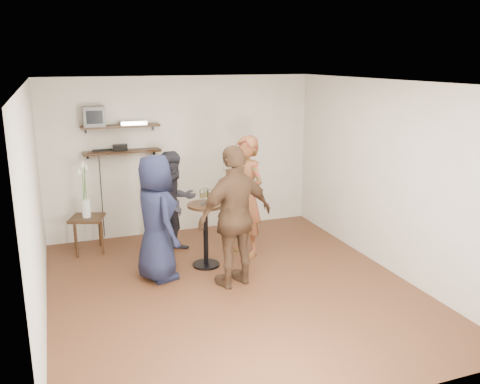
% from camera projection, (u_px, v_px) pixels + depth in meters
% --- Properties ---
extents(room, '(4.58, 5.08, 2.68)m').
position_uv_depth(room, '(233.00, 191.00, 6.19)').
color(room, '#482817').
rests_on(room, ground).
extents(shelf_upper, '(1.20, 0.25, 0.04)m').
position_uv_depth(shelf_upper, '(121.00, 126.00, 7.87)').
color(shelf_upper, black).
rests_on(shelf_upper, room).
extents(shelf_lower, '(1.20, 0.25, 0.04)m').
position_uv_depth(shelf_lower, '(122.00, 152.00, 7.97)').
color(shelf_lower, black).
rests_on(shelf_lower, room).
extents(crt_monitor, '(0.32, 0.30, 0.30)m').
position_uv_depth(crt_monitor, '(94.00, 116.00, 7.69)').
color(crt_monitor, '#59595B').
rests_on(crt_monitor, shelf_upper).
extents(dvd_deck, '(0.40, 0.24, 0.06)m').
position_uv_depth(dvd_deck, '(133.00, 123.00, 7.92)').
color(dvd_deck, silver).
rests_on(dvd_deck, shelf_upper).
extents(radio, '(0.22, 0.10, 0.10)m').
position_uv_depth(radio, '(120.00, 147.00, 7.94)').
color(radio, black).
rests_on(radio, shelf_lower).
extents(power_strip, '(0.30, 0.05, 0.03)m').
position_uv_depth(power_strip, '(102.00, 150.00, 7.90)').
color(power_strip, black).
rests_on(power_strip, shelf_lower).
extents(side_table, '(0.59, 0.59, 0.56)m').
position_uv_depth(side_table, '(87.00, 223.00, 7.66)').
color(side_table, black).
rests_on(side_table, room).
extents(vase_lilies, '(0.19, 0.19, 0.89)m').
position_uv_depth(vase_lilies, '(85.00, 199.00, 7.56)').
color(vase_lilies, silver).
rests_on(vase_lilies, side_table).
extents(drinks_table, '(0.50, 0.50, 0.92)m').
position_uv_depth(drinks_table, '(206.00, 226.00, 7.11)').
color(drinks_table, black).
rests_on(drinks_table, room).
extents(wine_glass_fl, '(0.07, 0.07, 0.22)m').
position_uv_depth(wine_glass_fl, '(202.00, 195.00, 6.94)').
color(wine_glass_fl, silver).
rests_on(wine_glass_fl, drinks_table).
extents(wine_glass_fr, '(0.07, 0.07, 0.22)m').
position_uv_depth(wine_glass_fr, '(210.00, 194.00, 6.97)').
color(wine_glass_fr, silver).
rests_on(wine_glass_fr, drinks_table).
extents(wine_glass_bl, '(0.06, 0.06, 0.19)m').
position_uv_depth(wine_glass_bl, '(202.00, 194.00, 7.06)').
color(wine_glass_bl, silver).
rests_on(wine_glass_bl, drinks_table).
extents(wine_glass_br, '(0.07, 0.07, 0.22)m').
position_uv_depth(wine_glass_br, '(205.00, 193.00, 7.01)').
color(wine_glass_br, silver).
rests_on(wine_glass_br, drinks_table).
extents(person_plaid, '(0.62, 0.76, 1.79)m').
position_uv_depth(person_plaid, '(246.00, 196.00, 7.49)').
color(person_plaid, red).
rests_on(person_plaid, room).
extents(person_dark, '(0.92, 0.83, 1.56)m').
position_uv_depth(person_dark, '(174.00, 203.00, 7.59)').
color(person_dark, black).
rests_on(person_dark, room).
extents(person_navy, '(0.72, 0.93, 1.68)m').
position_uv_depth(person_navy, '(156.00, 218.00, 6.64)').
color(person_navy, '#161931').
rests_on(person_navy, room).
extents(person_brown, '(1.16, 0.71, 1.84)m').
position_uv_depth(person_brown, '(236.00, 217.00, 6.43)').
color(person_brown, '#462E1E').
rests_on(person_brown, room).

